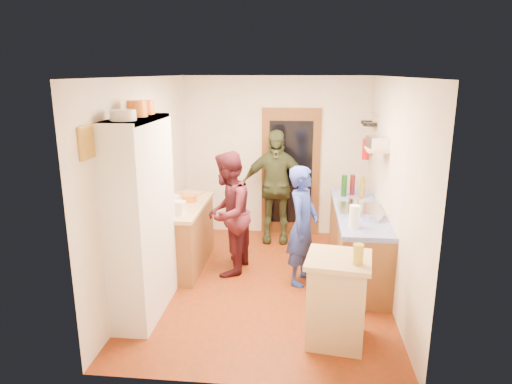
# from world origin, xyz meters

# --- Properties ---
(floor) EXTENTS (3.00, 4.00, 0.02)m
(floor) POSITION_xyz_m (0.00, 0.00, -0.01)
(floor) COLOR maroon
(floor) RESTS_ON ground
(ceiling) EXTENTS (3.00, 4.00, 0.02)m
(ceiling) POSITION_xyz_m (0.00, 0.00, 2.61)
(ceiling) COLOR silver
(ceiling) RESTS_ON ground
(wall_back) EXTENTS (3.00, 0.02, 2.60)m
(wall_back) POSITION_xyz_m (0.00, 2.01, 1.30)
(wall_back) COLOR silver
(wall_back) RESTS_ON ground
(wall_front) EXTENTS (3.00, 0.02, 2.60)m
(wall_front) POSITION_xyz_m (0.00, -2.01, 1.30)
(wall_front) COLOR silver
(wall_front) RESTS_ON ground
(wall_left) EXTENTS (0.02, 4.00, 2.60)m
(wall_left) POSITION_xyz_m (-1.51, 0.00, 1.30)
(wall_left) COLOR silver
(wall_left) RESTS_ON ground
(wall_right) EXTENTS (0.02, 4.00, 2.60)m
(wall_right) POSITION_xyz_m (1.51, 0.00, 1.30)
(wall_right) COLOR silver
(wall_right) RESTS_ON ground
(door_frame) EXTENTS (0.95, 0.06, 2.10)m
(door_frame) POSITION_xyz_m (0.25, 1.97, 1.05)
(door_frame) COLOR brown
(door_frame) RESTS_ON ground
(door_glass) EXTENTS (0.70, 0.02, 1.70)m
(door_glass) POSITION_xyz_m (0.25, 1.94, 1.05)
(door_glass) COLOR black
(door_glass) RESTS_ON door_frame
(hutch_body) EXTENTS (0.40, 1.20, 2.20)m
(hutch_body) POSITION_xyz_m (-1.30, -0.80, 1.10)
(hutch_body) COLOR white
(hutch_body) RESTS_ON ground
(hutch_top_shelf) EXTENTS (0.40, 1.14, 0.04)m
(hutch_top_shelf) POSITION_xyz_m (-1.30, -0.80, 2.18)
(hutch_top_shelf) COLOR white
(hutch_top_shelf) RESTS_ON hutch_body
(plate_stack) EXTENTS (0.25, 0.25, 0.10)m
(plate_stack) POSITION_xyz_m (-1.30, -1.12, 2.25)
(plate_stack) COLOR white
(plate_stack) RESTS_ON hutch_top_shelf
(orange_pot_a) EXTENTS (0.21, 0.21, 0.17)m
(orange_pot_a) POSITION_xyz_m (-1.30, -0.73, 2.28)
(orange_pot_a) COLOR orange
(orange_pot_a) RESTS_ON hutch_top_shelf
(orange_pot_b) EXTENTS (0.17, 0.17, 0.15)m
(orange_pot_b) POSITION_xyz_m (-1.30, -0.43, 2.28)
(orange_pot_b) COLOR orange
(orange_pot_b) RESTS_ON hutch_top_shelf
(left_counter_base) EXTENTS (0.60, 1.40, 0.85)m
(left_counter_base) POSITION_xyz_m (-1.20, 0.45, 0.42)
(left_counter_base) COLOR brown
(left_counter_base) RESTS_ON ground
(left_counter_top) EXTENTS (0.64, 1.44, 0.05)m
(left_counter_top) POSITION_xyz_m (-1.20, 0.45, 0.88)
(left_counter_top) COLOR tan
(left_counter_top) RESTS_ON left_counter_base
(toaster) EXTENTS (0.25, 0.19, 0.17)m
(toaster) POSITION_xyz_m (-1.15, 0.02, 0.99)
(toaster) COLOR white
(toaster) RESTS_ON left_counter_top
(kettle) EXTENTS (0.16, 0.16, 0.17)m
(kettle) POSITION_xyz_m (-1.25, 0.28, 0.98)
(kettle) COLOR white
(kettle) RESTS_ON left_counter_top
(orange_bowl) EXTENTS (0.20, 0.20, 0.09)m
(orange_bowl) POSITION_xyz_m (-1.12, 0.60, 0.95)
(orange_bowl) COLOR orange
(orange_bowl) RESTS_ON left_counter_top
(chopping_board) EXTENTS (0.35, 0.29, 0.02)m
(chopping_board) POSITION_xyz_m (-1.18, 1.03, 0.91)
(chopping_board) COLOR tan
(chopping_board) RESTS_ON left_counter_top
(right_counter_base) EXTENTS (0.60, 2.20, 0.84)m
(right_counter_base) POSITION_xyz_m (1.20, 0.50, 0.42)
(right_counter_base) COLOR brown
(right_counter_base) RESTS_ON ground
(right_counter_top) EXTENTS (0.62, 2.22, 0.06)m
(right_counter_top) POSITION_xyz_m (1.20, 0.50, 0.87)
(right_counter_top) COLOR #071AA0
(right_counter_top) RESTS_ON right_counter_base
(hob) EXTENTS (0.55, 0.58, 0.04)m
(hob) POSITION_xyz_m (1.20, 0.40, 0.92)
(hob) COLOR silver
(hob) RESTS_ON right_counter_top
(pot_on_hob) EXTENTS (0.19, 0.19, 0.12)m
(pot_on_hob) POSITION_xyz_m (1.15, 0.45, 1.00)
(pot_on_hob) COLOR silver
(pot_on_hob) RESTS_ON hob
(bottle_a) EXTENTS (0.09, 0.09, 0.31)m
(bottle_a) POSITION_xyz_m (1.05, 1.11, 1.06)
(bottle_a) COLOR #143F14
(bottle_a) RESTS_ON right_counter_top
(bottle_b) EXTENTS (0.08, 0.08, 0.30)m
(bottle_b) POSITION_xyz_m (1.18, 1.21, 1.05)
(bottle_b) COLOR #591419
(bottle_b) RESTS_ON right_counter_top
(bottle_c) EXTENTS (0.09, 0.09, 0.30)m
(bottle_c) POSITION_xyz_m (1.31, 1.09, 1.05)
(bottle_c) COLOR olive
(bottle_c) RESTS_ON right_counter_top
(paper_towel) EXTENTS (0.13, 0.13, 0.27)m
(paper_towel) POSITION_xyz_m (1.05, -0.28, 1.03)
(paper_towel) COLOR white
(paper_towel) RESTS_ON right_counter_top
(mixing_bowl) EXTENTS (0.29, 0.29, 0.10)m
(mixing_bowl) POSITION_xyz_m (1.30, 0.02, 0.95)
(mixing_bowl) COLOR silver
(mixing_bowl) RESTS_ON right_counter_top
(island_base) EXTENTS (0.62, 0.62, 0.86)m
(island_base) POSITION_xyz_m (0.81, -1.22, 0.43)
(island_base) COLOR tan
(island_base) RESTS_ON ground
(island_top) EXTENTS (0.70, 0.70, 0.05)m
(island_top) POSITION_xyz_m (0.81, -1.22, 0.89)
(island_top) COLOR tan
(island_top) RESTS_ON island_base
(cutting_board) EXTENTS (0.39, 0.33, 0.02)m
(cutting_board) POSITION_xyz_m (0.77, -1.16, 0.90)
(cutting_board) COLOR white
(cutting_board) RESTS_ON island_top
(oil_jar) EXTENTS (0.11, 0.11, 0.20)m
(oil_jar) POSITION_xyz_m (0.97, -1.36, 1.01)
(oil_jar) COLOR #AD9E2D
(oil_jar) RESTS_ON island_top
(pan_rail) EXTENTS (0.02, 0.65, 0.02)m
(pan_rail) POSITION_xyz_m (1.46, 1.52, 2.05)
(pan_rail) COLOR silver
(pan_rail) RESTS_ON wall_right
(pan_hang_a) EXTENTS (0.18, 0.18, 0.05)m
(pan_hang_a) POSITION_xyz_m (1.40, 1.35, 1.92)
(pan_hang_a) COLOR black
(pan_hang_a) RESTS_ON pan_rail
(pan_hang_b) EXTENTS (0.16, 0.16, 0.05)m
(pan_hang_b) POSITION_xyz_m (1.40, 1.55, 1.90)
(pan_hang_b) COLOR black
(pan_hang_b) RESTS_ON pan_rail
(pan_hang_c) EXTENTS (0.17, 0.17, 0.05)m
(pan_hang_c) POSITION_xyz_m (1.40, 1.75, 1.91)
(pan_hang_c) COLOR black
(pan_hang_c) RESTS_ON pan_rail
(wall_shelf) EXTENTS (0.26, 0.42, 0.03)m
(wall_shelf) POSITION_xyz_m (1.37, 0.45, 1.70)
(wall_shelf) COLOR tan
(wall_shelf) RESTS_ON wall_right
(radio) EXTENTS (0.25, 0.32, 0.15)m
(radio) POSITION_xyz_m (1.37, 0.45, 1.79)
(radio) COLOR silver
(radio) RESTS_ON wall_shelf
(ext_bracket) EXTENTS (0.06, 0.10, 0.04)m
(ext_bracket) POSITION_xyz_m (1.47, 1.70, 1.45)
(ext_bracket) COLOR black
(ext_bracket) RESTS_ON wall_right
(fire_extinguisher) EXTENTS (0.11, 0.11, 0.32)m
(fire_extinguisher) POSITION_xyz_m (1.41, 1.70, 1.50)
(fire_extinguisher) COLOR red
(fire_extinguisher) RESTS_ON wall_right
(picture_frame) EXTENTS (0.03, 0.25, 0.30)m
(picture_frame) POSITION_xyz_m (-1.48, -1.55, 2.05)
(picture_frame) COLOR gold
(picture_frame) RESTS_ON wall_left
(person_hob) EXTENTS (0.53, 0.65, 1.54)m
(person_hob) POSITION_xyz_m (0.48, 0.07, 0.77)
(person_hob) COLOR #263B9D
(person_hob) RESTS_ON ground
(person_left) EXTENTS (0.75, 0.90, 1.66)m
(person_left) POSITION_xyz_m (-0.50, 0.35, 0.83)
(person_left) COLOR #43151E
(person_left) RESTS_ON ground
(person_back) EXTENTS (1.07, 0.46, 1.81)m
(person_back) POSITION_xyz_m (0.03, 1.57, 0.90)
(person_back) COLOR #31381F
(person_back) RESTS_ON ground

